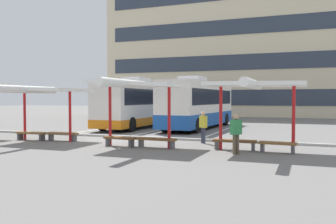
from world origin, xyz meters
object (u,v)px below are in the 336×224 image
at_px(bench_4, 156,140).
at_px(waiting_passenger_0, 203,125).
at_px(waiting_shelter_1, 43,91).
at_px(waiting_shelter_2, 136,85).
at_px(coach_bus_1, 198,105).
at_px(coach_bus_0, 145,104).
at_px(bench_2, 63,135).
at_px(bench_3, 120,139).
at_px(bench_5, 235,142).
at_px(waiting_passenger_1, 236,131).
at_px(bench_6, 277,145).
at_px(bench_1, 31,134).
at_px(waiting_shelter_3, 255,86).

xyz_separation_m(bench_4, waiting_passenger_0, (1.51, 2.44, 0.57)).
height_order(waiting_shelter_1, waiting_shelter_2, waiting_shelter_2).
relative_size(coach_bus_1, waiting_shelter_2, 2.21).
bearing_deg(coach_bus_0, bench_2, -89.57).
bearing_deg(bench_3, bench_2, 167.75).
relative_size(coach_bus_0, waiting_shelter_1, 2.54).
distance_m(bench_2, waiting_passenger_0, 7.40).
xyz_separation_m(bench_5, waiting_passenger_0, (-1.92, 1.82, 0.57)).
bearing_deg(bench_5, bench_4, -169.84).
bearing_deg(waiting_shelter_2, waiting_passenger_1, -4.19).
xyz_separation_m(bench_4, bench_6, (5.23, 0.42, -0.01)).
bearing_deg(bench_2, bench_1, -169.70).
relative_size(waiting_shelter_1, bench_2, 2.86).
bearing_deg(bench_2, coach_bus_1, 67.50).
bearing_deg(waiting_shelter_2, bench_5, 11.32).
distance_m(bench_4, waiting_shelter_3, 4.97).
bearing_deg(coach_bus_0, waiting_shelter_1, -94.26).
distance_m(bench_5, bench_6, 1.81).
distance_m(bench_3, waiting_passenger_1, 5.55).
height_order(waiting_shelter_1, waiting_shelter_3, waiting_shelter_3).
relative_size(waiting_shelter_1, bench_3, 3.09).
bearing_deg(waiting_shelter_3, waiting_passenger_0, 142.67).
height_order(waiting_shelter_1, bench_6, waiting_shelter_1).
height_order(coach_bus_0, bench_4, coach_bus_0).
distance_m(bench_4, bench_5, 3.49).
xyz_separation_m(coach_bus_1, bench_2, (-4.36, -10.52, -1.42)).
bearing_deg(waiting_shelter_1, bench_2, 24.59).
bearing_deg(waiting_shelter_2, bench_3, 173.37).
distance_m(waiting_shelter_3, waiting_passenger_0, 4.01).
xyz_separation_m(bench_1, bench_3, (5.66, -0.51, -0.01)).
bearing_deg(waiting_passenger_1, coach_bus_0, 128.47).
relative_size(bench_2, waiting_shelter_2, 0.35).
bearing_deg(bench_4, waiting_passenger_1, -9.04).
height_order(waiting_shelter_3, waiting_passenger_1, waiting_shelter_3).
distance_m(bench_1, bench_4, 7.47).
distance_m(coach_bus_0, waiting_shelter_1, 11.08).
distance_m(coach_bus_0, bench_2, 10.71).
relative_size(coach_bus_0, waiting_shelter_2, 2.55).
height_order(waiting_shelter_2, waiting_passenger_1, waiting_shelter_2).
xyz_separation_m(waiting_shelter_1, bench_5, (10.00, 0.34, -2.31)).
xyz_separation_m(bench_2, bench_6, (10.90, -0.28, -0.01)).
distance_m(bench_2, bench_6, 10.90).
distance_m(coach_bus_1, waiting_passenger_1, 12.85).
xyz_separation_m(waiting_shelter_2, waiting_passenger_0, (2.41, 2.69, -1.93)).
bearing_deg(bench_5, waiting_passenger_0, 136.55).
relative_size(waiting_shelter_1, bench_1, 2.68).
distance_m(coach_bus_0, waiting_shelter_3, 14.96).
bearing_deg(bench_4, waiting_shelter_3, 3.74).
height_order(coach_bus_1, waiting_shelter_1, coach_bus_1).
height_order(bench_2, bench_3, same).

